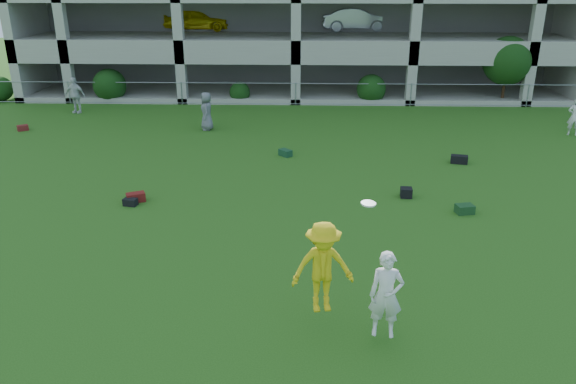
{
  "coord_description": "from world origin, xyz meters",
  "views": [
    {
      "loc": [
        0.54,
        -10.15,
        6.6
      ],
      "look_at": [
        0.12,
        3.0,
        1.4
      ],
      "focal_mm": 35.0,
      "sensor_mm": 36.0,
      "label": 1
    }
  ],
  "objects_px": {
    "bystander_e": "(575,117)",
    "crate_d": "(406,193)",
    "bystander_c": "(207,111)",
    "bystander_b": "(75,95)",
    "frisbee_contest": "(337,273)"
  },
  "relations": [
    {
      "from": "crate_d",
      "to": "frisbee_contest",
      "type": "bearing_deg",
      "value": -109.75
    },
    {
      "from": "bystander_b",
      "to": "frisbee_contest",
      "type": "distance_m",
      "value": 21.54
    },
    {
      "from": "crate_d",
      "to": "bystander_b",
      "type": "bearing_deg",
      "value": 143.55
    },
    {
      "from": "bystander_e",
      "to": "bystander_c",
      "type": "bearing_deg",
      "value": 17.38
    },
    {
      "from": "bystander_c",
      "to": "frisbee_contest",
      "type": "bearing_deg",
      "value": 8.64
    },
    {
      "from": "frisbee_contest",
      "to": "bystander_b",
      "type": "bearing_deg",
      "value": 123.94
    },
    {
      "from": "bystander_b",
      "to": "frisbee_contest",
      "type": "height_order",
      "value": "frisbee_contest"
    },
    {
      "from": "bystander_e",
      "to": "crate_d",
      "type": "relative_size",
      "value": 4.64
    },
    {
      "from": "crate_d",
      "to": "frisbee_contest",
      "type": "height_order",
      "value": "frisbee_contest"
    },
    {
      "from": "bystander_b",
      "to": "frisbee_contest",
      "type": "xyz_separation_m",
      "value": [
        12.02,
        -17.86,
        0.41
      ]
    },
    {
      "from": "bystander_b",
      "to": "bystander_e",
      "type": "xyz_separation_m",
      "value": [
        22.89,
        -3.36,
        -0.07
      ]
    },
    {
      "from": "bystander_c",
      "to": "bystander_e",
      "type": "relative_size",
      "value": 1.03
    },
    {
      "from": "bystander_c",
      "to": "crate_d",
      "type": "distance_m",
      "value": 10.85
    },
    {
      "from": "bystander_c",
      "to": "frisbee_contest",
      "type": "xyz_separation_m",
      "value": [
        4.99,
        -14.88,
        0.46
      ]
    },
    {
      "from": "bystander_c",
      "to": "frisbee_contest",
      "type": "height_order",
      "value": "frisbee_contest"
    }
  ]
}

